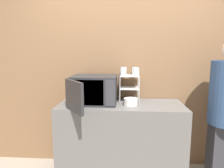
# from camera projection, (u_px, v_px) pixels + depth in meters

# --- Properties ---
(wall_back) EXTENTS (8.00, 0.06, 2.60)m
(wall_back) POSITION_uv_depth(u_px,v_px,m) (122.00, 69.00, 2.64)
(wall_back) COLOR brown
(wall_back) RESTS_ON ground_plane
(counter) EXTENTS (1.47, 0.60, 0.92)m
(counter) POSITION_uv_depth(u_px,v_px,m) (121.00, 140.00, 2.44)
(counter) COLOR #595654
(counter) RESTS_ON ground_plane
(microwave) EXTENTS (0.55, 0.77, 0.33)m
(microwave) POSITION_uv_depth(u_px,v_px,m) (94.00, 90.00, 2.36)
(microwave) COLOR #262628
(microwave) RESTS_ON counter
(dish_rack) EXTENTS (0.24, 0.23, 0.32)m
(dish_rack) POSITION_uv_depth(u_px,v_px,m) (129.00, 83.00, 2.48)
(dish_rack) COLOR #B2B2B7
(dish_rack) RESTS_ON counter
(glass_front_left) EXTENTS (0.07, 0.07, 0.10)m
(glass_front_left) POSITION_uv_depth(u_px,v_px,m) (123.00, 72.00, 2.40)
(glass_front_left) COLOR silver
(glass_front_left) RESTS_ON dish_rack
(glass_back_right) EXTENTS (0.07, 0.07, 0.10)m
(glass_back_right) POSITION_uv_depth(u_px,v_px,m) (135.00, 71.00, 2.51)
(glass_back_right) COLOR silver
(glass_back_right) RESTS_ON dish_rack
(glass_front_right) EXTENTS (0.07, 0.07, 0.10)m
(glass_front_right) POSITION_uv_depth(u_px,v_px,m) (136.00, 72.00, 2.38)
(glass_front_right) COLOR silver
(glass_front_right) RESTS_ON dish_rack
(glass_back_left) EXTENTS (0.07, 0.07, 0.10)m
(glass_back_left) POSITION_uv_depth(u_px,v_px,m) (124.00, 71.00, 2.52)
(glass_back_left) COLOR silver
(glass_back_left) RESTS_ON dish_rack
(bowl) EXTENTS (0.16, 0.16, 0.08)m
(bowl) POSITION_uv_depth(u_px,v_px,m) (131.00, 102.00, 2.30)
(bowl) COLOR silver
(bowl) RESTS_ON counter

